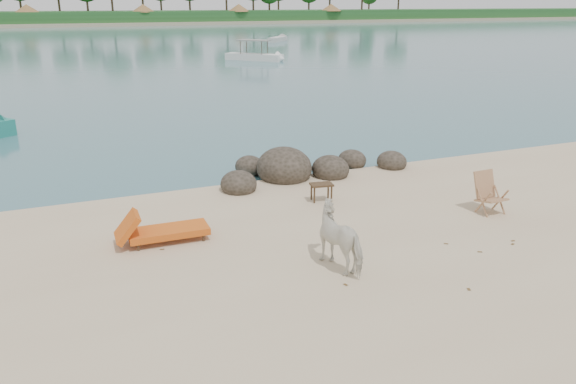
# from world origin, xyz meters

# --- Properties ---
(water) EXTENTS (400.00, 400.00, 0.00)m
(water) POSITION_xyz_m (0.00, 90.00, 0.00)
(water) COLOR #37656E
(water) RESTS_ON ground
(far_shore) EXTENTS (420.00, 90.00, 1.40)m
(far_shore) POSITION_xyz_m (0.00, 170.00, 0.00)
(far_shore) COLOR tan
(far_shore) RESTS_ON ground
(far_scenery) EXTENTS (420.00, 18.00, 9.50)m
(far_scenery) POSITION_xyz_m (0.03, 136.70, 3.14)
(far_scenery) COLOR #1E4C1E
(far_scenery) RESTS_ON ground
(boulders) EXTENTS (6.40, 2.90, 1.27)m
(boulders) POSITION_xyz_m (1.31, 6.04, 0.23)
(boulders) COLOR #2A251C
(boulders) RESTS_ON ground
(cow) EXTENTS (1.01, 1.63, 1.28)m
(cow) POSITION_xyz_m (-0.41, -0.15, 0.64)
(cow) COLOR silver
(cow) RESTS_ON ground
(side_table) EXTENTS (0.65, 0.47, 0.48)m
(side_table) POSITION_xyz_m (0.91, 3.61, 0.24)
(side_table) COLOR black
(side_table) RESTS_ON ground
(lounge_chair) EXTENTS (2.24, 0.82, 0.67)m
(lounge_chair) POSITION_xyz_m (-3.46, 2.49, 0.33)
(lounge_chair) COLOR #CE5418
(lounge_chair) RESTS_ON ground
(deck_chair) EXTENTS (0.70, 0.77, 1.05)m
(deck_chair) POSITION_xyz_m (4.54, 1.10, 0.52)
(deck_chair) COLOR tan
(deck_chair) RESTS_ON ground
(boat_mid) EXTENTS (5.30, 5.54, 3.05)m
(boat_mid) POSITION_xyz_m (12.19, 41.78, 1.52)
(boat_mid) COLOR silver
(boat_mid) RESTS_ON water
(boat_far) EXTENTS (4.77, 5.60, 0.70)m
(boat_far) POSITION_xyz_m (24.04, 65.95, 0.35)
(boat_far) COLOR beige
(boat_far) RESTS_ON water
(dead_leaves) EXTENTS (8.24, 5.22, 0.00)m
(dead_leaves) POSITION_xyz_m (1.12, 0.13, 0.00)
(dead_leaves) COLOR brown
(dead_leaves) RESTS_ON ground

